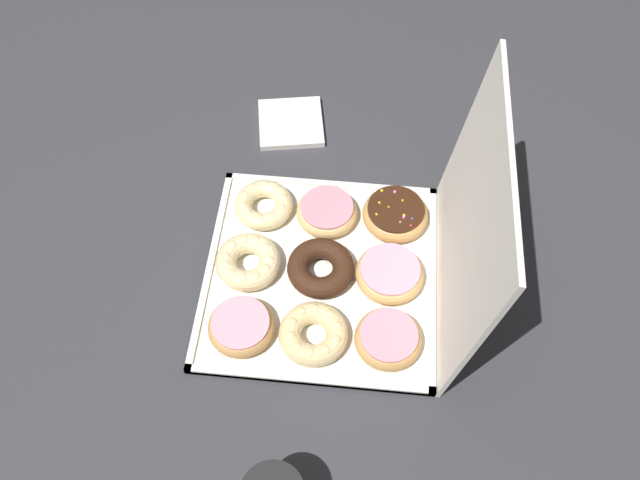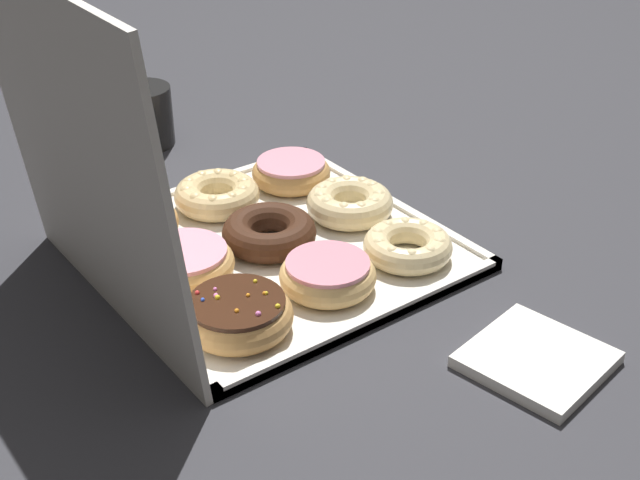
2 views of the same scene
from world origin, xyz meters
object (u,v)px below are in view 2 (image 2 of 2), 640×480
(chocolate_cake_ring_donut_4, at_px, (272,231))
(cruller_donut_5, at_px, (216,194))
(pink_frosted_donut_7, at_px, (184,263))
(pink_frosted_donut_8, at_px, (135,222))
(donut_box, at_px, (270,248))
(cruller_donut_0, at_px, (408,245))
(pink_frosted_donut_3, at_px, (330,274))
(sprinkle_donut_6, at_px, (237,314))
(coffee_mug, at_px, (142,114))
(napkin_stack, at_px, (536,359))
(pink_frosted_donut_2, at_px, (291,172))
(cruller_donut_1, at_px, (349,202))

(chocolate_cake_ring_donut_4, distance_m, cruller_donut_5, 0.13)
(cruller_donut_5, xyz_separation_m, pink_frosted_donut_7, (-0.13, 0.12, -0.00))
(pink_frosted_donut_8, bearing_deg, donut_box, -135.00)
(chocolate_cake_ring_donut_4, bearing_deg, cruller_donut_0, -137.66)
(pink_frosted_donut_3, xyz_separation_m, pink_frosted_donut_8, (0.24, 0.13, 0.00))
(donut_box, distance_m, cruller_donut_0, 0.17)
(donut_box, xyz_separation_m, sprinkle_donut_6, (-0.13, 0.13, 0.02))
(pink_frosted_donut_8, bearing_deg, coffee_mug, -28.95)
(pink_frosted_donut_8, xyz_separation_m, napkin_stack, (-0.47, -0.22, -0.02))
(sprinkle_donut_6, bearing_deg, pink_frosted_donut_2, -44.60)
(sprinkle_donut_6, xyz_separation_m, pink_frosted_donut_7, (0.13, -0.01, -0.00))
(donut_box, height_order, coffee_mug, coffee_mug)
(sprinkle_donut_6, distance_m, napkin_stack, 0.32)
(cruller_donut_1, bearing_deg, donut_box, 90.55)
(pink_frosted_donut_3, distance_m, coffee_mug, 0.52)
(pink_frosted_donut_8, relative_size, napkin_stack, 0.85)
(pink_frosted_donut_2, xyz_separation_m, sprinkle_donut_6, (-0.25, 0.25, 0.00))
(cruller_donut_1, relative_size, pink_frosted_donut_3, 1.02)
(pink_frosted_donut_3, bearing_deg, pink_frosted_donut_7, 45.95)
(pink_frosted_donut_2, xyz_separation_m, napkin_stack, (-0.48, 0.02, -0.02))
(cruller_donut_1, height_order, pink_frosted_donut_7, cruller_donut_1)
(sprinkle_donut_6, bearing_deg, coffee_mug, -16.42)
(donut_box, height_order, cruller_donut_5, cruller_donut_5)
(cruller_donut_1, relative_size, napkin_stack, 0.88)
(pink_frosted_donut_2, relative_size, pink_frosted_donut_8, 1.00)
(pink_frosted_donut_2, height_order, pink_frosted_donut_7, pink_frosted_donut_7)
(donut_box, bearing_deg, pink_frosted_donut_3, -178.61)
(cruller_donut_1, bearing_deg, cruller_donut_0, 175.54)
(cruller_donut_0, relative_size, pink_frosted_donut_2, 0.98)
(pink_frosted_donut_2, distance_m, pink_frosted_donut_8, 0.24)
(pink_frosted_donut_2, relative_size, chocolate_cake_ring_donut_4, 0.94)
(cruller_donut_0, relative_size, sprinkle_donut_6, 0.91)
(donut_box, height_order, pink_frosted_donut_7, pink_frosted_donut_7)
(cruller_donut_1, height_order, sprinkle_donut_6, sprinkle_donut_6)
(chocolate_cake_ring_donut_4, bearing_deg, coffee_mug, -3.45)
(donut_box, relative_size, pink_frosted_donut_2, 3.66)
(cruller_donut_0, height_order, coffee_mug, coffee_mug)
(pink_frosted_donut_7, relative_size, napkin_stack, 0.92)
(pink_frosted_donut_2, relative_size, pink_frosted_donut_7, 0.93)
(donut_box, xyz_separation_m, cruller_donut_0, (-0.13, -0.12, 0.02))
(cruller_donut_0, height_order, chocolate_cake_ring_donut_4, chocolate_cake_ring_donut_4)
(cruller_donut_1, relative_size, chocolate_cake_ring_donut_4, 0.98)
(cruller_donut_5, bearing_deg, chocolate_cake_ring_donut_4, -177.48)
(cruller_donut_0, height_order, napkin_stack, cruller_donut_0)
(cruller_donut_5, height_order, pink_frosted_donut_8, cruller_donut_5)
(cruller_donut_1, distance_m, napkin_stack, 0.36)
(coffee_mug, bearing_deg, pink_frosted_donut_8, 151.05)
(pink_frosted_donut_3, distance_m, pink_frosted_donut_7, 0.17)
(cruller_donut_5, relative_size, napkin_stack, 0.88)
(cruller_donut_5, height_order, napkin_stack, cruller_donut_5)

